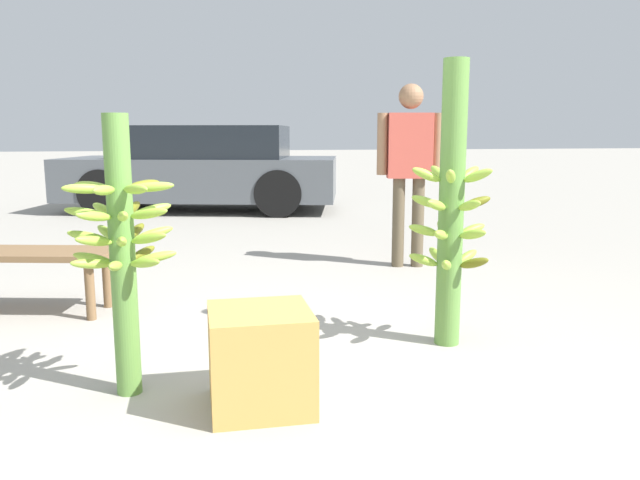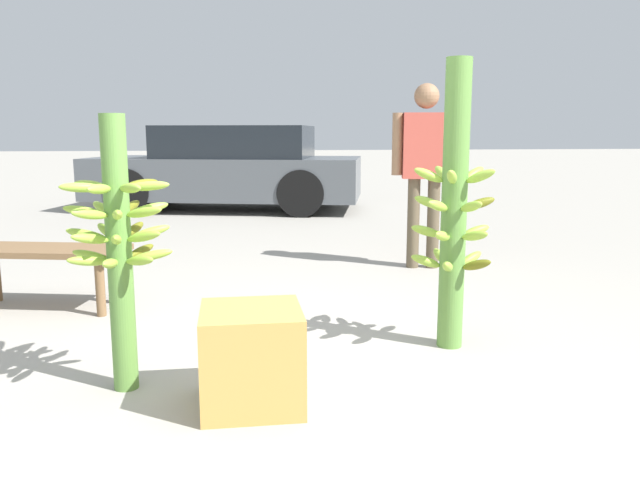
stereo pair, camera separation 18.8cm
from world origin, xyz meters
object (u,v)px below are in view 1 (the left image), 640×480
Objects in this scene: banana_stalk_left at (122,246)px; produce_crate at (260,358)px; market_bench at (30,261)px; banana_stalk_center at (451,209)px; parked_car at (204,169)px; vendor_person at (410,158)px.

banana_stalk_left is 2.92× the size of produce_crate.
market_bench is at bearing 117.04° from banana_stalk_left.
banana_stalk_center reaches higher than parked_car.
parked_car is at bearing -57.81° from vendor_person.
banana_stalk_center is 2.08m from vendor_person.
vendor_person is at bearing -145.31° from parked_car.
banana_stalk_left is 1.68m from market_bench.
produce_crate is (1.32, -1.73, -0.13)m from market_bench.
banana_stalk_center is at bearing -11.38° from market_bench.
vendor_person is (0.47, 2.01, 0.19)m from banana_stalk_center.
market_bench is at bearing -178.59° from parked_car.
banana_stalk_center reaches higher than banana_stalk_left.
banana_stalk_center is 1.39m from produce_crate.
banana_stalk_left is 0.79× the size of vendor_person.
vendor_person is 4.83m from parked_car.
banana_stalk_left is at bearing -49.76° from market_bench.
banana_stalk_center is 0.36× the size of parked_car.
produce_crate is at bearing -165.01° from parked_car.
market_bench is at bearing 28.83° from vendor_person.
banana_stalk_center reaches higher than market_bench.
vendor_person is at bearing 47.50° from banana_stalk_left.
parked_car is 10.09× the size of produce_crate.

